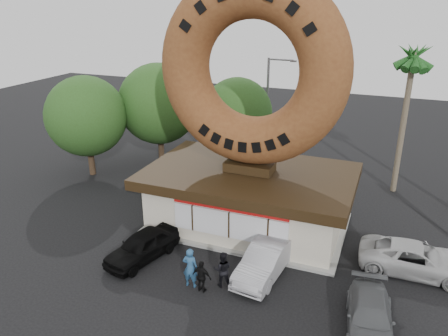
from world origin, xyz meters
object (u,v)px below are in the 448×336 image
object	(u,v)px
giant_donut	(252,70)
person_left	(190,268)
car_white	(416,259)
street_lamp	(269,106)
car_black	(142,246)
person_right	(202,277)
car_grey	(370,317)
person_center	(223,269)
car_silver	(265,260)
donut_shop	(249,196)

from	to	relation	value
giant_donut	person_left	xyz separation A→B (m)	(-0.59, -6.31, -7.74)
person_left	car_white	distance (m)	10.51
street_lamp	car_black	bearing A→B (deg)	-97.09
person_left	person_right	size ratio (longest dim) A/B	1.26
person_right	car_grey	world-z (taller)	person_right
street_lamp	person_center	size ratio (longest dim) A/B	4.71
car_silver	person_left	bearing A→B (deg)	-137.05
person_center	car_silver	size ratio (longest dim) A/B	0.38
person_right	car_silver	size ratio (longest dim) A/B	0.34
person_left	car_black	size ratio (longest dim) A/B	0.46
person_left	car_silver	size ratio (longest dim) A/B	0.43
person_left	person_center	xyz separation A→B (m)	(1.31, 0.55, -0.11)
person_center	car_grey	distance (m)	6.34
street_lamp	car_grey	size ratio (longest dim) A/B	1.87
car_silver	car_white	world-z (taller)	car_silver
giant_donut	car_black	world-z (taller)	giant_donut
person_left	car_black	bearing A→B (deg)	-24.38
person_left	car_grey	world-z (taller)	person_left
car_white	giant_donut	bearing A→B (deg)	79.69
car_silver	car_white	distance (m)	7.06
giant_donut	car_white	world-z (taller)	giant_donut
car_grey	car_silver	bearing A→B (deg)	150.79
person_right	car_black	size ratio (longest dim) A/B	0.37
car_black	giant_donut	bearing A→B (deg)	68.90
person_left	person_center	size ratio (longest dim) A/B	1.13
person_center	person_right	distance (m)	0.99
person_right	car_silver	bearing A→B (deg)	-130.08
person_left	person_right	xyz separation A→B (m)	(0.63, -0.16, -0.20)
giant_donut	street_lamp	xyz separation A→B (m)	(-1.86, 10.00, -4.21)
car_silver	car_grey	bearing A→B (deg)	-16.48
street_lamp	car_silver	world-z (taller)	street_lamp
person_center	car_white	size ratio (longest dim) A/B	0.33
person_center	car_white	xyz separation A→B (m)	(8.00, 4.30, -0.14)
street_lamp	car_grey	distance (m)	18.92
giant_donut	person_right	size ratio (longest dim) A/B	6.46
car_black	car_grey	xyz separation A→B (m)	(10.79, -1.05, -0.08)
person_right	car_white	size ratio (longest dim) A/B	0.30
street_lamp	person_right	size ratio (longest dim) A/B	5.28
person_left	person_center	bearing A→B (deg)	-162.22
person_center	person_left	bearing A→B (deg)	3.67
giant_donut	car_grey	distance (m)	12.40
street_lamp	person_left	distance (m)	16.73
giant_donut	car_silver	xyz separation A→B (m)	(2.23, -4.22, -7.96)
person_left	person_right	bearing A→B (deg)	160.56
car_black	car_grey	size ratio (longest dim) A/B	0.97
donut_shop	car_grey	bearing A→B (deg)	-41.51
street_lamp	giant_donut	bearing A→B (deg)	-79.49
person_right	car_white	bearing A→B (deg)	-145.92
car_grey	donut_shop	bearing A→B (deg)	132.14
donut_shop	car_grey	world-z (taller)	donut_shop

